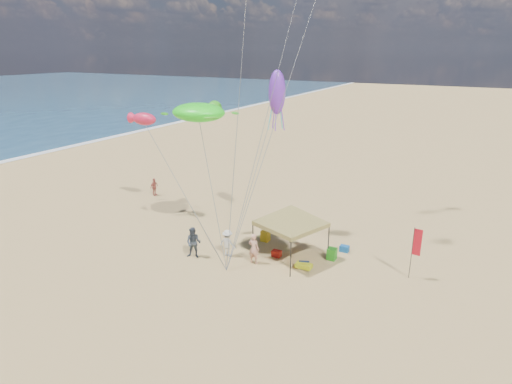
% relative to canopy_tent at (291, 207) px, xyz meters
% --- Properties ---
extents(ground, '(280.00, 280.00, 0.00)m').
position_rel_canopy_tent_xyz_m(ground, '(-1.95, -3.63, -3.23)').
color(ground, tan).
rests_on(ground, ground).
extents(canopy_tent, '(5.89, 5.89, 3.88)m').
position_rel_canopy_tent_xyz_m(canopy_tent, '(0.00, 0.00, 0.00)').
color(canopy_tent, black).
rests_on(canopy_tent, ground).
extents(feather_flag, '(0.45, 0.07, 2.96)m').
position_rel_canopy_tent_xyz_m(feather_flag, '(6.76, 0.92, -1.24)').
color(feather_flag, black).
rests_on(feather_flag, ground).
extents(cooler_red, '(0.54, 0.38, 0.38)m').
position_rel_canopy_tent_xyz_m(cooler_red, '(-0.80, -0.18, -3.04)').
color(cooler_red, '#AA160D').
rests_on(cooler_red, ground).
extents(cooler_blue, '(0.54, 0.38, 0.38)m').
position_rel_canopy_tent_xyz_m(cooler_blue, '(2.54, 2.40, -3.04)').
color(cooler_blue, '#114D90').
rests_on(cooler_blue, ground).
extents(bag_navy, '(0.69, 0.54, 0.36)m').
position_rel_canopy_tent_xyz_m(bag_navy, '(1.13, -0.57, -3.05)').
color(bag_navy, '#0E1C3E').
rests_on(bag_navy, ground).
extents(bag_orange, '(0.54, 0.69, 0.36)m').
position_rel_canopy_tent_xyz_m(bag_orange, '(-1.37, 3.78, -3.05)').
color(bag_orange, red).
rests_on(bag_orange, ground).
extents(chair_green, '(0.50, 0.50, 0.70)m').
position_rel_canopy_tent_xyz_m(chair_green, '(2.20, 1.05, -2.88)').
color(chair_green, '#248919').
rests_on(chair_green, ground).
extents(chair_yellow, '(0.50, 0.50, 0.70)m').
position_rel_canopy_tent_xyz_m(chair_yellow, '(-2.42, 1.50, -2.88)').
color(chair_yellow, gold).
rests_on(chair_yellow, ground).
extents(crate_grey, '(0.34, 0.30, 0.28)m').
position_rel_canopy_tent_xyz_m(crate_grey, '(1.16, -0.86, -3.09)').
color(crate_grey, slate).
rests_on(crate_grey, ground).
extents(beach_cart, '(0.90, 0.50, 0.24)m').
position_rel_canopy_tent_xyz_m(beach_cart, '(1.22, -0.83, -3.03)').
color(beach_cart, '#C4CC16').
rests_on(beach_cart, ground).
extents(person_near_a, '(0.67, 0.44, 1.83)m').
position_rel_canopy_tent_xyz_m(person_near_a, '(-1.59, -1.55, -2.31)').
color(person_near_a, tan).
rests_on(person_near_a, ground).
extents(person_near_b, '(1.09, 0.96, 1.88)m').
position_rel_canopy_tent_xyz_m(person_near_b, '(-5.05, -2.59, -2.28)').
color(person_near_b, '#323A44').
rests_on(person_near_b, ground).
extents(person_near_c, '(1.07, 0.62, 1.65)m').
position_rel_canopy_tent_xyz_m(person_near_c, '(-3.41, -1.46, -2.40)').
color(person_near_c, beige).
rests_on(person_near_c, ground).
extents(person_far_a, '(0.37, 0.88, 1.50)m').
position_rel_canopy_tent_xyz_m(person_far_a, '(-14.83, 5.18, -2.48)').
color(person_far_a, '#A94D41').
rests_on(person_far_a, ground).
extents(turtle_kite, '(4.00, 3.67, 1.08)m').
position_rel_canopy_tent_xyz_m(turtle_kite, '(-5.69, -0.70, 5.05)').
color(turtle_kite, '#22F91B').
rests_on(turtle_kite, ground).
extents(fish_kite, '(2.04, 1.11, 0.88)m').
position_rel_canopy_tent_xyz_m(fish_kite, '(-12.23, 1.84, 3.85)').
color(fish_kite, '#DB1F42').
rests_on(fish_kite, ground).
extents(squid_kite, '(1.15, 1.15, 2.70)m').
position_rel_canopy_tent_xyz_m(squid_kite, '(-2.50, 3.09, 6.02)').
color(squid_kite, purple).
rests_on(squid_kite, ground).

